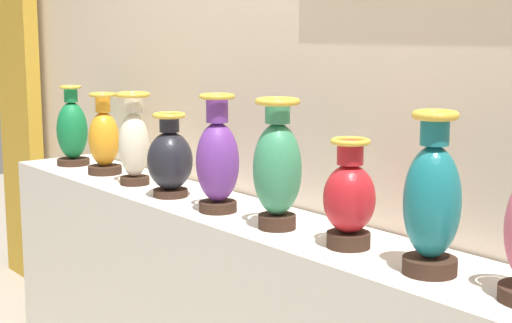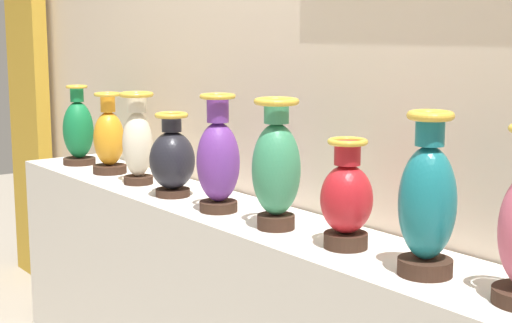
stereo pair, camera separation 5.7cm
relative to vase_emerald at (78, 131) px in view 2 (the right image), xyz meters
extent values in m
cube|color=beige|center=(1.33, 0.27, 0.48)|extent=(5.30, 0.10, 2.89)
cube|color=gold|center=(-0.99, 0.15, 0.37)|extent=(0.41, 0.08, 2.67)
cylinder|color=#382319|center=(0.00, 0.00, -0.14)|extent=(0.15, 0.15, 0.03)
ellipsoid|color=#14723D|center=(0.00, 0.00, 0.00)|extent=(0.14, 0.14, 0.26)
cylinder|color=#14723D|center=(0.00, 0.00, 0.17)|extent=(0.06, 0.06, 0.07)
torus|color=gold|center=(0.00, 0.00, 0.20)|extent=(0.10, 0.10, 0.01)
cylinder|color=#382319|center=(0.30, 0.01, -0.14)|extent=(0.15, 0.15, 0.03)
ellipsoid|color=orange|center=(0.30, 0.01, 0.00)|extent=(0.13, 0.13, 0.23)
cylinder|color=orange|center=(0.30, 0.01, 0.15)|extent=(0.06, 0.06, 0.08)
torus|color=gold|center=(0.30, 0.01, 0.19)|extent=(0.12, 0.12, 0.02)
cylinder|color=#382319|center=(0.58, -0.01, -0.14)|extent=(0.12, 0.12, 0.03)
ellipsoid|color=beige|center=(0.58, -0.01, 0.01)|extent=(0.12, 0.12, 0.26)
cylinder|color=beige|center=(0.58, -0.01, 0.17)|extent=(0.08, 0.08, 0.07)
torus|color=gold|center=(0.58, -0.01, 0.21)|extent=(0.14, 0.14, 0.02)
cylinder|color=#382319|center=(0.87, -0.02, -0.14)|extent=(0.13, 0.13, 0.03)
ellipsoid|color=black|center=(0.87, -0.02, -0.02)|extent=(0.17, 0.17, 0.22)
cylinder|color=black|center=(0.87, -0.02, 0.12)|extent=(0.07, 0.07, 0.06)
torus|color=gold|center=(0.87, -0.02, 0.15)|extent=(0.12, 0.12, 0.02)
cylinder|color=#382319|center=(1.18, -0.03, -0.14)|extent=(0.13, 0.13, 0.03)
ellipsoid|color=#6B3393|center=(1.18, -0.03, 0.02)|extent=(0.15, 0.15, 0.27)
cylinder|color=#6B3393|center=(1.18, -0.03, 0.19)|extent=(0.07, 0.07, 0.09)
torus|color=gold|center=(1.18, -0.03, 0.24)|extent=(0.12, 0.12, 0.02)
cylinder|color=#382319|center=(1.49, -0.02, -0.13)|extent=(0.12, 0.12, 0.04)
ellipsoid|color=#388C60|center=(1.49, -0.02, 0.03)|extent=(0.15, 0.15, 0.29)
cylinder|color=#388C60|center=(1.49, -0.02, 0.21)|extent=(0.08, 0.08, 0.07)
torus|color=gold|center=(1.49, -0.02, 0.24)|extent=(0.14, 0.14, 0.02)
cylinder|color=#382319|center=(1.78, 0.00, -0.13)|extent=(0.13, 0.13, 0.04)
ellipsoid|color=red|center=(1.78, 0.00, -0.01)|extent=(0.15, 0.15, 0.20)
cylinder|color=red|center=(1.78, 0.00, 0.12)|extent=(0.07, 0.07, 0.07)
torus|color=gold|center=(1.78, 0.00, 0.15)|extent=(0.11, 0.11, 0.02)
cylinder|color=#382319|center=(2.08, -0.01, -0.13)|extent=(0.14, 0.14, 0.04)
ellipsoid|color=#19727A|center=(2.08, -0.01, 0.03)|extent=(0.15, 0.15, 0.29)
cylinder|color=#19727A|center=(2.08, -0.01, 0.21)|extent=(0.07, 0.07, 0.08)
torus|color=gold|center=(2.08, -0.01, 0.25)|extent=(0.12, 0.12, 0.02)
camera|label=1|loc=(3.28, -1.54, 0.45)|focal=54.30mm
camera|label=2|loc=(3.32, -1.50, 0.45)|focal=54.30mm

